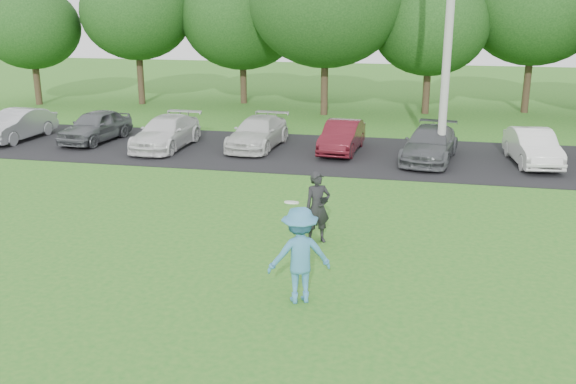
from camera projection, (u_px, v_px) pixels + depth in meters
The scene contains 7 objects.
ground at pixel (248, 313), 11.78m from camera, with size 100.00×100.00×0.00m, color #266E1F.
parking_lot at pixel (341, 154), 23.96m from camera, with size 32.00×6.50×0.03m, color black.
utility_pole at pixel (451, 3), 21.05m from camera, with size 0.28×0.28×10.88m, color #A8A8A3.
frisbee_player at pixel (300, 255), 12.00m from camera, with size 1.38×1.11×2.04m.
camera_bystander at pixel (318, 207), 15.01m from camera, with size 0.75×0.68×1.72m.
parked_cars at pixel (345, 139), 23.67m from camera, with size 28.64×4.95×1.26m.
tree_row at pixel (400, 14), 31.41m from camera, with size 42.39×9.85×8.64m.
Camera 1 is at (2.94, -10.26, 5.49)m, focal length 40.00 mm.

